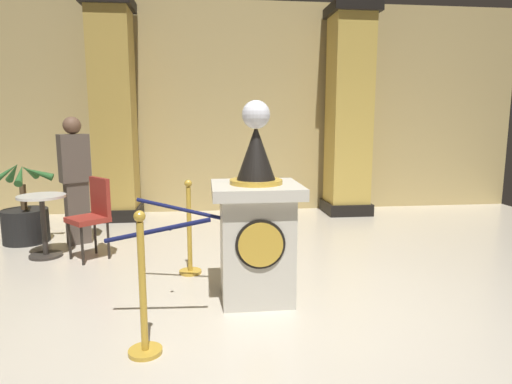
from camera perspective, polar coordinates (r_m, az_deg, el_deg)
ground_plane at (r=3.90m, az=1.70°, el=-15.43°), size 10.60×10.60×0.00m
back_wall at (r=8.03m, az=-3.01°, el=10.70°), size 10.60×0.16×3.67m
pedestal_clock at (r=4.01m, az=0.01°, el=-4.37°), size 0.79×0.79×1.80m
stanchion_near at (r=4.78m, az=-8.57°, el=-6.31°), size 0.24×0.24×1.02m
stanchion_far at (r=3.26m, az=-14.35°, el=-13.98°), size 0.24×0.24×1.03m
velvet_rope at (r=3.89m, az=-11.07°, el=-3.42°), size 0.97×0.99×0.22m
column_left at (r=7.62m, az=-17.89°, el=9.70°), size 0.77×0.77×3.52m
column_right at (r=7.88m, az=11.90°, el=9.91°), size 0.79×0.79×3.52m
potted_palm_left at (r=6.71m, az=-27.66°, el=-3.18°), size 0.77×0.78×1.12m
bystander_guest at (r=6.25m, az=-22.32°, el=1.78°), size 0.42×0.37×1.68m
cafe_table at (r=5.84m, az=-25.80°, el=-3.03°), size 0.55×0.55×0.76m
cafe_chair_red at (r=5.56m, az=-20.28°, el=-2.29°), size 0.56×0.56×0.96m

